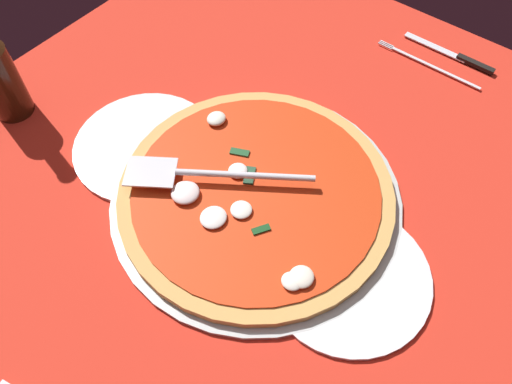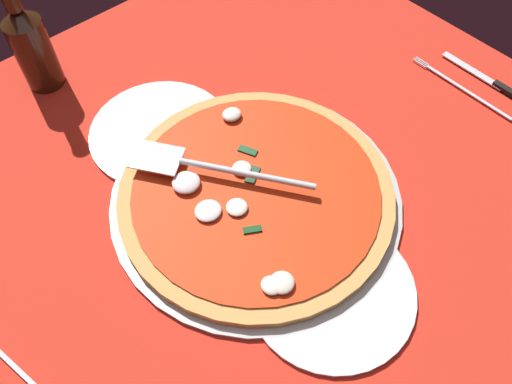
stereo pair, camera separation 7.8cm
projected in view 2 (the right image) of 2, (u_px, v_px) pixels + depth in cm
name	position (u px, v px, depth cm)	size (l,w,h in cm)	color
ground_plane	(266.00, 199.00, 80.47)	(113.94, 113.94, 0.80)	red
checker_pattern	(266.00, 197.00, 80.10)	(113.94, 113.94, 0.10)	white
pizza_pan	(256.00, 197.00, 79.43)	(45.12, 45.12, 1.01)	#B5BCBA
dinner_plate_left	(331.00, 290.00, 70.60)	(23.55, 23.55, 1.00)	silver
dinner_plate_right	(160.00, 132.00, 87.15)	(23.92, 23.92, 1.00)	white
pizza	(255.00, 193.00, 78.26)	(42.46, 42.46, 3.08)	tan
pizza_server	(212.00, 167.00, 77.82)	(25.70, 19.13, 1.00)	silver
place_setting_near	(477.00, 86.00, 93.67)	(21.46, 12.07, 1.40)	white
beer_bottle	(31.00, 44.00, 87.36)	(6.60, 6.60, 23.99)	black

